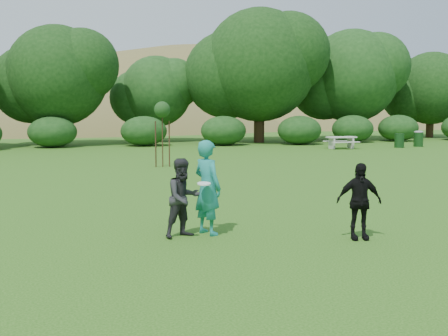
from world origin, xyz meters
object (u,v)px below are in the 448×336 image
object	(u,v)px
player_black	(359,201)
picnic_table	(341,140)
player_grey	(183,198)
trash_can_near	(399,141)
trash_can_lidded	(418,138)
player_teal	(207,187)
sapling	(162,111)

from	to	relation	value
player_black	picnic_table	distance (m)	24.17
player_grey	picnic_table	distance (m)	24.90
player_grey	trash_can_near	distance (m)	27.24
player_grey	picnic_table	xyz separation A→B (m)	(14.41, 20.30, -0.29)
picnic_table	trash_can_lidded	size ratio (longest dim) A/B	1.71
trash_can_near	picnic_table	world-z (taller)	trash_can_near
player_teal	trash_can_near	xyz separation A→B (m)	(17.87, 19.98, -0.53)
player_grey	player_teal	bearing A→B (deg)	-9.09
player_grey	player_black	xyz separation A→B (m)	(3.32, -1.18, -0.03)
trash_can_near	sapling	xyz separation A→B (m)	(-16.47, -6.90, 1.97)
sapling	picnic_table	bearing A→B (deg)	29.68
player_teal	player_black	size ratio (longest dim) A/B	1.28
player_black	trash_can_lidded	xyz separation A→B (m)	(16.81, 21.71, -0.23)
sapling	player_grey	bearing A→B (deg)	-98.32
player_grey	trash_can_near	size ratio (longest dim) A/B	1.79
trash_can_near	picnic_table	size ratio (longest dim) A/B	0.50
player_black	sapling	xyz separation A→B (m)	(-1.39, 14.36, 1.65)
player_grey	player_black	bearing A→B (deg)	-39.59
player_teal	trash_can_lidded	world-z (taller)	player_teal
sapling	trash_can_lidded	distance (m)	19.72
trash_can_lidded	trash_can_near	bearing A→B (deg)	-165.46
trash_can_near	sapling	bearing A→B (deg)	-157.27
player_black	trash_can_near	bearing A→B (deg)	66.97
player_grey	trash_can_lidded	world-z (taller)	player_grey
picnic_table	sapling	bearing A→B (deg)	-150.32
player_teal	picnic_table	xyz separation A→B (m)	(13.88, 20.20, -0.47)
player_teal	player_black	world-z (taller)	player_teal
player_grey	sapling	xyz separation A→B (m)	(1.93, 13.19, 1.61)
sapling	trash_can_lidded	size ratio (longest dim) A/B	2.71
player_teal	player_grey	xyz separation A→B (m)	(-0.53, -0.10, -0.18)
player_grey	picnic_table	world-z (taller)	player_grey
picnic_table	player_grey	bearing A→B (deg)	-125.37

